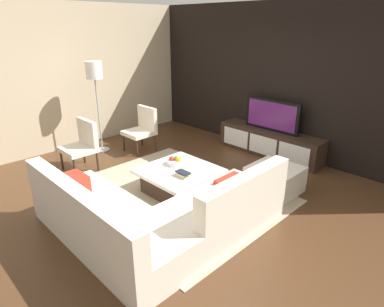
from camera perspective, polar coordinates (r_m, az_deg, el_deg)
The scene contains 14 objects.
ground_plane at distance 4.92m, azimuth -2.31°, elevation -7.51°, with size 14.00×14.00×0.00m, color #4C301C.
feature_wall_back at distance 6.50m, azimuth 15.72°, elevation 12.10°, with size 6.40×0.12×2.80m, color black.
side_wall_left at distance 7.16m, azimuth -19.27°, elevation 12.53°, with size 0.12×5.20×2.80m, color #C6B28E.
area_rug at distance 4.98m, azimuth -3.09°, elevation -7.06°, with size 3.04×2.47×0.01m, color tan.
media_console at distance 6.53m, azimuth 13.35°, elevation 1.89°, with size 2.10×0.47×0.50m.
television at distance 6.37m, azimuth 13.78°, elevation 6.52°, with size 1.13×0.06×0.59m.
sectional_couch at distance 3.97m, azimuth -6.55°, elevation -10.74°, with size 2.30×2.38×0.82m.
coffee_table at distance 4.95m, azimuth -2.27°, elevation -4.68°, with size 1.05×1.05×0.38m.
accent_chair_near at distance 5.97m, azimuth -18.60°, elevation 1.90°, with size 0.57×0.50×0.87m.
floor_lamp at distance 6.53m, azimuth -16.65°, elevation 12.74°, with size 0.31×0.31×1.76m.
ottoman at distance 5.13m, azimuth 14.21°, elevation -4.39°, with size 0.70×0.70×0.40m, color beige.
fruit_bowl at distance 5.04m, azimuth -2.86°, elevation -1.37°, with size 0.28×0.28×0.13m.
accent_chair_far at distance 6.61m, azimuth -8.61°, elevation 4.67°, with size 0.53×0.53×0.87m.
book_stack at distance 4.64m, azimuth -1.54°, elevation -3.62°, with size 0.22×0.16×0.08m.
Camera 1 is at (3.18, -2.88, 2.41)m, focal length 30.54 mm.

